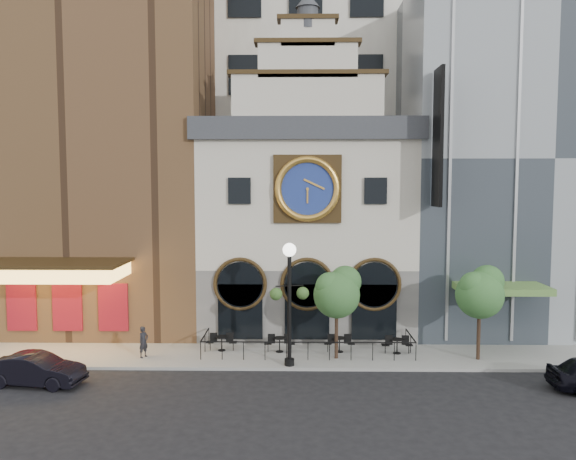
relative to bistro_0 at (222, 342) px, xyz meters
The scene contains 16 objects.
ground 5.26m from the bistro_0, 31.26° to the right, with size 120.00×120.00×0.00m, color black.
sidewalk 4.50m from the bistro_0, ahead, with size 44.00×5.00×0.15m, color gray.
clock_building 9.11m from the bistro_0, 48.89° to the left, with size 12.60×8.78×18.65m.
theater_building 16.41m from the bistro_0, 139.66° to the left, with size 14.00×15.60×25.00m.
retail_building 21.18m from the bistro_0, 22.63° to the left, with size 14.00×14.40×20.00m.
office_tower 26.36m from the bistro_0, 75.53° to the left, with size 20.00×16.00×40.00m, color silver.
cafe_railing 4.47m from the bistro_0, ahead, with size 10.60×2.60×0.90m, color black, non-canonical shape.
bistro_0 is the anchor object (origin of this frame).
bistro_1 3.03m from the bistro_0, ahead, with size 1.58×0.68×0.90m.
bistro_2 6.11m from the bistro_0, ahead, with size 1.58×0.68×0.90m.
bistro_3 9.05m from the bistro_0, ahead, with size 1.58×0.68×0.90m.
car_left 8.90m from the bistro_0, 147.85° to the right, with size 1.47×4.21×1.39m, color black.
pedestrian 3.95m from the bistro_0, 162.94° to the right, with size 0.57×0.37×1.56m, color black.
lamppost 5.30m from the bistro_0, 32.99° to the right, with size 1.86×0.84×5.89m.
tree_left 6.70m from the bistro_0, 10.84° to the right, with size 2.40×2.31×4.62m.
tree_right 13.32m from the bistro_0, ahead, with size 2.42×2.34×4.67m.
Camera 1 is at (-0.56, -25.82, 8.81)m, focal length 35.00 mm.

